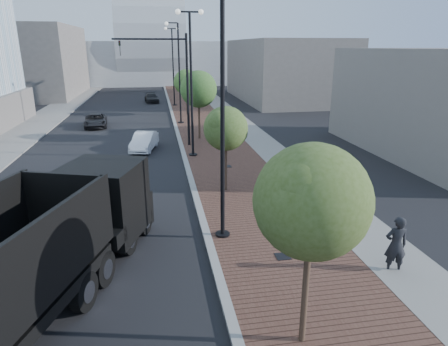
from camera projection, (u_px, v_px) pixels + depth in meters
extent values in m
cube|color=#4C2D23|center=(203.00, 113.00, 43.96)|extent=(7.00, 140.00, 0.12)
cube|color=slate|center=(227.00, 112.00, 44.39)|extent=(2.40, 140.00, 0.13)
cube|color=gray|center=(172.00, 113.00, 43.39)|extent=(0.30, 140.00, 0.14)
cube|color=slate|center=(48.00, 117.00, 41.29)|extent=(4.00, 140.00, 0.12)
cube|color=black|center=(104.00, 200.00, 14.41)|extent=(3.33, 3.39, 2.70)
cube|color=black|center=(122.00, 207.00, 16.09)|extent=(2.52, 1.30, 1.35)
cube|color=black|center=(86.00, 235.00, 13.20)|extent=(2.72, 1.62, 0.52)
cube|color=black|center=(65.00, 206.00, 11.86)|extent=(2.49, 0.96, 2.07)
cylinder|color=black|center=(72.00, 235.00, 14.37)|extent=(0.66, 1.18, 1.14)
cylinder|color=silver|center=(72.00, 235.00, 14.37)|extent=(0.54, 0.70, 0.62)
cylinder|color=black|center=(128.00, 239.00, 14.05)|extent=(0.66, 1.18, 1.14)
cylinder|color=silver|center=(128.00, 239.00, 14.05)|extent=(0.54, 0.70, 0.62)
cylinder|color=black|center=(92.00, 217.00, 15.88)|extent=(0.66, 1.18, 1.14)
cylinder|color=silver|center=(92.00, 217.00, 15.88)|extent=(0.54, 0.70, 0.62)
cylinder|color=black|center=(144.00, 220.00, 15.55)|extent=(0.66, 1.18, 1.14)
cylinder|color=silver|center=(144.00, 220.00, 15.55)|extent=(0.54, 0.70, 0.62)
cylinder|color=black|center=(14.00, 284.00, 11.37)|extent=(0.66, 1.18, 1.14)
cylinder|color=silver|center=(14.00, 284.00, 11.37)|extent=(0.54, 0.70, 0.62)
cylinder|color=black|center=(84.00, 291.00, 11.04)|extent=(0.66, 1.18, 1.14)
cylinder|color=silver|center=(84.00, 291.00, 11.04)|extent=(0.54, 0.70, 0.62)
cylinder|color=black|center=(39.00, 263.00, 12.49)|extent=(0.66, 1.18, 1.14)
cylinder|color=silver|center=(39.00, 263.00, 12.49)|extent=(0.54, 0.70, 0.62)
cylinder|color=black|center=(103.00, 269.00, 12.17)|extent=(0.66, 1.18, 1.14)
cylinder|color=silver|center=(103.00, 269.00, 12.17)|extent=(0.54, 0.70, 0.62)
imported|color=white|center=(144.00, 141.00, 28.17)|extent=(2.11, 4.06, 1.28)
imported|color=black|center=(96.00, 121.00, 36.35)|extent=(2.33, 4.38, 1.17)
imported|color=black|center=(152.00, 98.00, 52.22)|extent=(2.07, 4.20, 1.18)
imported|color=black|center=(396.00, 245.00, 12.74)|extent=(0.79, 0.59, 1.99)
cylinder|color=black|center=(223.00, 235.00, 15.34)|extent=(0.56, 0.56, 0.20)
cylinder|color=black|center=(222.00, 120.00, 13.95)|extent=(0.16, 0.16, 9.00)
cylinder|color=black|center=(193.00, 155.00, 26.60)|extent=(0.56, 0.56, 0.20)
cylinder|color=black|center=(191.00, 87.00, 25.21)|extent=(0.16, 0.16, 9.00)
cylinder|color=black|center=(189.00, 12.00, 23.82)|extent=(1.40, 0.10, 0.10)
sphere|color=silver|center=(178.00, 12.00, 23.71)|extent=(0.32, 0.32, 0.32)
sphere|color=silver|center=(201.00, 12.00, 23.94)|extent=(0.32, 0.32, 0.32)
cylinder|color=black|center=(181.00, 123.00, 37.85)|extent=(0.56, 0.56, 0.20)
cylinder|color=black|center=(179.00, 75.00, 36.46)|extent=(0.16, 0.16, 9.00)
cylinder|color=black|center=(172.00, 23.00, 35.00)|extent=(1.00, 0.10, 0.10)
sphere|color=silver|center=(166.00, 24.00, 34.94)|extent=(0.32, 0.32, 0.32)
cylinder|color=black|center=(175.00, 105.00, 49.10)|extent=(0.56, 0.56, 0.20)
cylinder|color=black|center=(173.00, 68.00, 47.71)|extent=(0.16, 0.16, 9.00)
cylinder|color=black|center=(172.00, 29.00, 46.33)|extent=(1.40, 0.10, 0.10)
sphere|color=silver|center=(166.00, 28.00, 46.22)|extent=(0.32, 0.32, 0.32)
sphere|color=silver|center=(178.00, 29.00, 46.44)|extent=(0.32, 0.32, 0.32)
cylinder|color=black|center=(188.00, 92.00, 28.21)|extent=(0.18, 0.18, 8.00)
cylinder|color=black|center=(149.00, 39.00, 26.70)|extent=(5.00, 0.12, 0.12)
imported|color=black|center=(120.00, 48.00, 26.56)|extent=(0.16, 0.20, 1.00)
cylinder|color=#382619|center=(306.00, 281.00, 9.36)|extent=(0.16, 0.16, 3.59)
sphere|color=#394E1A|center=(312.00, 201.00, 8.72)|extent=(2.65, 2.65, 2.65)
sphere|color=#394E1A|center=(322.00, 206.00, 9.15)|extent=(1.85, 1.85, 1.85)
sphere|color=#394E1A|center=(305.00, 192.00, 8.28)|extent=(1.59, 1.59, 1.59)
cylinder|color=#382619|center=(226.00, 163.00, 19.75)|extent=(0.16, 0.16, 3.08)
sphere|color=#364E1B|center=(226.00, 129.00, 19.21)|extent=(2.19, 2.19, 2.19)
sphere|color=#364E1B|center=(232.00, 131.00, 19.62)|extent=(1.53, 1.53, 1.53)
sphere|color=#364E1B|center=(221.00, 124.00, 18.79)|extent=(1.31, 1.31, 1.31)
cylinder|color=#382619|center=(199.00, 117.00, 30.91)|extent=(0.16, 0.16, 3.72)
sphere|color=#2D551D|center=(199.00, 89.00, 30.25)|extent=(2.84, 2.84, 2.84)
sphere|color=#2D551D|center=(203.00, 92.00, 30.68)|extent=(1.99, 1.99, 1.99)
sphere|color=#2D551D|center=(195.00, 85.00, 29.81)|extent=(1.70, 1.70, 1.70)
cylinder|color=#382619|center=(187.00, 100.00, 42.23)|extent=(0.16, 0.16, 3.28)
sphere|color=#356021|center=(186.00, 82.00, 41.65)|extent=(2.67, 2.67, 2.67)
sphere|color=#356021|center=(190.00, 84.00, 42.07)|extent=(1.87, 1.87, 1.87)
sphere|color=#356021|center=(184.00, 79.00, 41.22)|extent=(1.60, 1.60, 1.60)
cube|color=#A6ACB0|center=(152.00, 62.00, 84.06)|extent=(50.00, 28.00, 8.00)
cube|color=#625C58|center=(27.00, 62.00, 57.39)|extent=(14.00, 20.00, 10.00)
cube|color=#655F5B|center=(284.00, 70.00, 54.15)|extent=(12.00, 22.00, 8.00)
cube|color=black|center=(283.00, 256.00, 13.75)|extent=(0.50, 0.50, 0.02)
cube|color=black|center=(227.00, 166.00, 24.06)|extent=(0.50, 0.50, 0.02)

